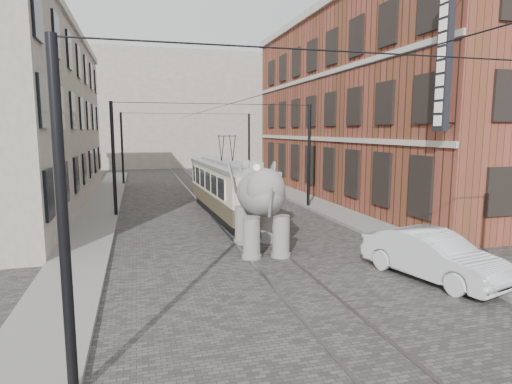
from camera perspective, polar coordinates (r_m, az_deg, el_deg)
name	(u,v)px	position (r m, az deg, el deg)	size (l,w,h in m)	color
ground	(248,238)	(18.54, -1.12, -6.03)	(120.00, 120.00, 0.00)	#4A4744
tram_rails	(248,237)	(18.54, -1.12, -5.99)	(1.54, 80.00, 0.02)	slate
sidewalk_right	(373,228)	(20.78, 15.19, -4.55)	(2.00, 60.00, 0.15)	slate
sidewalk_left	(85,247)	(18.11, -21.62, -6.70)	(2.00, 60.00, 0.15)	slate
brick_building	(373,108)	(30.62, 15.17, 10.59)	(8.00, 26.00, 12.00)	brown
stucco_building	(15,122)	(28.22, -29.15, 8.06)	(7.00, 24.00, 10.00)	gray
distant_block	(171,111)	(57.65, -11.10, 10.42)	(28.00, 10.00, 14.00)	gray
catenary	(220,160)	(22.87, -4.71, 4.25)	(11.00, 30.20, 6.00)	black
tram	(227,176)	(23.06, -3.81, 2.15)	(2.22, 10.78, 4.28)	beige
elephant	(261,206)	(16.39, 0.62, -1.91)	(3.02, 5.48, 3.35)	slate
parked_car	(432,255)	(14.43, 22.20, -7.70)	(1.59, 4.52, 1.49)	silver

